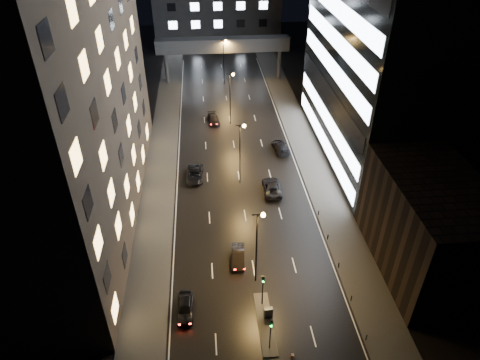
{
  "coord_description": "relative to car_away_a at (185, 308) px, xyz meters",
  "views": [
    {
      "loc": [
        -4.96,
        -26.08,
        38.31
      ],
      "look_at": [
        -0.44,
        23.02,
        4.0
      ],
      "focal_mm": 32.0,
      "sensor_mm": 36.0,
      "label": 1
    }
  ],
  "objects": [
    {
      "name": "ground",
      "position": [
        8.12,
        35.77,
        -0.75
      ],
      "size": [
        160.0,
        160.0,
        0.0
      ],
      "primitive_type": "plane",
      "color": "black",
      "rests_on": "ground"
    },
    {
      "name": "sidewalk_left",
      "position": [
        -4.38,
        30.77,
        -0.68
      ],
      "size": [
        5.0,
        110.0,
        0.15
      ],
      "primitive_type": "cube",
      "color": "#383533",
      "rests_on": "ground"
    },
    {
      "name": "sidewalk_right",
      "position": [
        20.62,
        30.77,
        -0.68
      ],
      "size": [
        5.0,
        110.0,
        0.15
      ],
      "primitive_type": "cube",
      "color": "#383533",
      "rests_on": "ground"
    },
    {
      "name": "building_left",
      "position": [
        -14.38,
        19.77,
        19.25
      ],
      "size": [
        15.0,
        48.0,
        40.0
      ],
      "primitive_type": "cube",
      "color": "#2D2319",
      "rests_on": "ground"
    },
    {
      "name": "building_right_low",
      "position": [
        28.12,
        4.77,
        5.25
      ],
      "size": [
        10.0,
        18.0,
        12.0
      ],
      "primitive_type": "cube",
      "color": "black",
      "rests_on": "ground"
    },
    {
      "name": "building_right_glass",
      "position": [
        33.12,
        31.77,
        21.75
      ],
      "size": [
        20.0,
        36.0,
        45.0
      ],
      "primitive_type": "cube",
      "color": "black",
      "rests_on": "ground"
    },
    {
      "name": "skybridge",
      "position": [
        8.12,
        65.77,
        7.59
      ],
      "size": [
        30.0,
        3.0,
        10.0
      ],
      "color": "#333335",
      "rests_on": "ground"
    },
    {
      "name": "median_island",
      "position": [
        8.42,
        -2.23,
        -0.68
      ],
      "size": [
        1.6,
        8.0,
        0.15
      ],
      "primitive_type": "cube",
      "color": "#383533",
      "rests_on": "ground"
    },
    {
      "name": "traffic_signal_near",
      "position": [
        8.42,
        0.26,
        2.34
      ],
      "size": [
        0.28,
        0.34,
        4.4
      ],
      "color": "black",
      "rests_on": "median_island"
    },
    {
      "name": "traffic_signal_far",
      "position": [
        8.42,
        -5.24,
        2.34
      ],
      "size": [
        0.28,
        0.34,
        4.4
      ],
      "color": "black",
      "rests_on": "median_island"
    },
    {
      "name": "bollard_row",
      "position": [
        18.32,
        2.27,
        -0.3
      ],
      "size": [
        0.12,
        25.12,
        0.9
      ],
      "color": "black",
      "rests_on": "ground"
    },
    {
      "name": "streetlight_near",
      "position": [
        8.28,
        3.77,
        5.75
      ],
      "size": [
        1.45,
        0.5,
        10.15
      ],
      "color": "black",
      "rests_on": "ground"
    },
    {
      "name": "streetlight_mid_a",
      "position": [
        8.28,
        23.77,
        5.75
      ],
      "size": [
        1.45,
        0.5,
        10.15
      ],
      "color": "black",
      "rests_on": "ground"
    },
    {
      "name": "streetlight_mid_b",
      "position": [
        8.28,
        43.77,
        5.75
      ],
      "size": [
        1.45,
        0.5,
        10.15
      ],
      "color": "black",
      "rests_on": "ground"
    },
    {
      "name": "streetlight_far",
      "position": [
        8.28,
        63.77,
        5.75
      ],
      "size": [
        1.45,
        0.5,
        10.15
      ],
      "color": "black",
      "rests_on": "ground"
    },
    {
      "name": "car_away_a",
      "position": [
        0.0,
        0.0,
        0.0
      ],
      "size": [
        1.87,
        4.44,
        1.5
      ],
      "primitive_type": "imported",
      "rotation": [
        0.0,
        0.0,
        -0.02
      ],
      "color": "black",
      "rests_on": "ground"
    },
    {
      "name": "car_away_b",
      "position": [
        6.36,
        7.12,
        -0.02
      ],
      "size": [
        1.92,
        4.54,
        1.46
      ],
      "primitive_type": "imported",
      "rotation": [
        0.0,
        0.0,
        -0.09
      ],
      "color": "black",
      "rests_on": "ground"
    },
    {
      "name": "car_away_c",
      "position": [
        1.18,
        25.63,
        0.01
      ],
      "size": [
        2.85,
        5.64,
        1.53
      ],
      "primitive_type": "imported",
      "rotation": [
        0.0,
        0.0,
        -0.06
      ],
      "color": "black",
      "rests_on": "ground"
    },
    {
      "name": "car_away_d",
      "position": [
        4.88,
        44.49,
        -0.05
      ],
      "size": [
        2.52,
        5.0,
        1.39
      ],
      "primitive_type": "imported",
      "rotation": [
        0.0,
        0.0,
        0.12
      ],
      "color": "black",
      "rests_on": "ground"
    },
    {
      "name": "car_toward_a",
      "position": [
        12.7,
        21.11,
        0.02
      ],
      "size": [
        2.7,
        5.61,
        1.54
      ],
      "primitive_type": "imported",
      "rotation": [
        0.0,
        0.0,
        3.12
      ],
      "color": "black",
      "rests_on": "ground"
    },
    {
      "name": "car_toward_b",
      "position": [
        16.01,
        32.74,
        0.04
      ],
      "size": [
        2.72,
        5.63,
        1.58
      ],
      "primitive_type": "imported",
      "rotation": [
        0.0,
        0.0,
        3.24
      ],
      "color": "black",
      "rests_on": "ground"
    },
    {
      "name": "utility_cabinet",
      "position": [
        8.82,
        -1.52,
        0.08
      ],
      "size": [
        0.94,
        0.5,
        1.36
      ],
      "primitive_type": "cube",
      "rotation": [
        0.0,
        0.0,
        0.06
      ],
      "color": "#48484A",
      "rests_on": "median_island"
    },
    {
      "name": "cone_a",
      "position": [
        10.55,
        -6.31,
        -0.51
      ],
      "size": [
        0.44,
        0.44,
        0.47
      ],
      "primitive_type": "cone",
      "rotation": [
        0.0,
        0.0,
        0.29
      ],
      "color": "#EC400C",
      "rests_on": "ground"
    }
  ]
}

